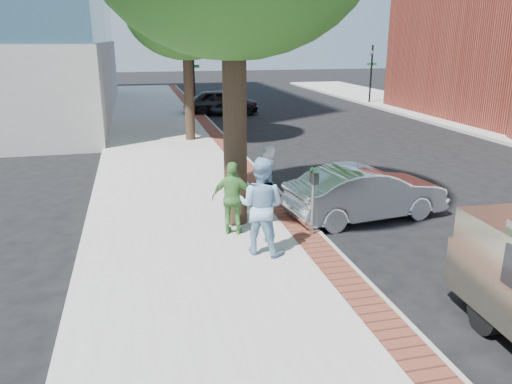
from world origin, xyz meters
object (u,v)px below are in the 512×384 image
object	(u,v)px
person_green	(233,198)
sedan_silver	(366,193)
bg_car	(221,102)
parking_meter	(313,188)
person_gray	(267,184)
person_officer	(261,206)

from	to	relation	value
person_green	sedan_silver	xyz separation A→B (m)	(3.37, 0.58, -0.30)
bg_car	parking_meter	bearing A→B (deg)	178.22
person_green	sedan_silver	bearing A→B (deg)	-149.91
sedan_silver	person_gray	bearing A→B (deg)	82.33
person_officer	sedan_silver	distance (m)	3.51
parking_meter	person_gray	size ratio (longest dim) A/B	0.84
parking_meter	sedan_silver	world-z (taller)	parking_meter
person_green	person_gray	bearing A→B (deg)	-126.02
person_officer	sedan_silver	bearing A→B (deg)	-115.32
parking_meter	bg_car	size ratio (longest dim) A/B	0.35
person_green	bg_car	distance (m)	18.66
person_green	bg_car	bearing A→B (deg)	-78.71
person_gray	sedan_silver	size ratio (longest dim) A/B	0.45
sedan_silver	person_green	bearing A→B (deg)	92.35
person_officer	person_green	world-z (taller)	person_officer
bg_car	sedan_silver	bearing A→B (deg)	-176.40
person_officer	parking_meter	bearing A→B (deg)	-118.03
person_gray	sedan_silver	bearing A→B (deg)	99.64
parking_meter	bg_car	world-z (taller)	parking_meter
parking_meter	bg_car	distance (m)	18.94
parking_meter	person_green	bearing A→B (deg)	164.03
parking_meter	sedan_silver	xyz separation A→B (m)	(1.75, 1.05, -0.56)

